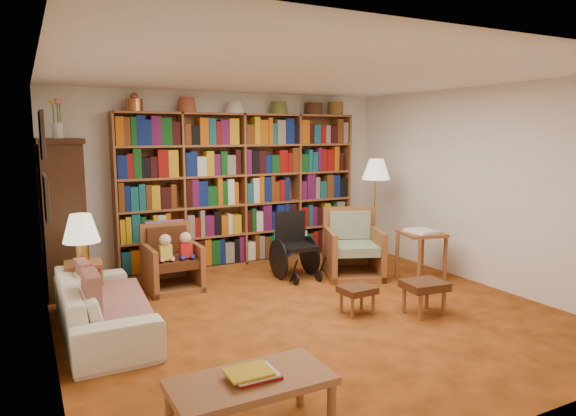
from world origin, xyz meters
TOP-DOWN VIEW (x-y plane):
  - floor at (0.00, 0.00)m, footprint 5.00×5.00m
  - ceiling at (0.00, 0.00)m, footprint 5.00×5.00m
  - wall_back at (0.00, 2.50)m, footprint 5.00×0.00m
  - wall_front at (0.00, -2.50)m, footprint 5.00×0.00m
  - wall_left at (-2.50, 0.00)m, footprint 0.00×5.00m
  - wall_right at (2.50, 0.00)m, footprint 0.00×5.00m
  - bookshelf at (0.20, 2.33)m, footprint 3.60×0.30m
  - curio_cabinet at (-2.25, 2.00)m, footprint 0.50×0.95m
  - framed_pictures at (-2.48, 0.30)m, footprint 0.03×0.52m
  - sofa at (-2.05, 0.40)m, footprint 1.89×0.76m
  - sofa_throw at (-2.00, 0.40)m, footprint 0.77×1.32m
  - cushion_left at (-2.18, 0.75)m, footprint 0.15×0.36m
  - cushion_right at (-2.18, 0.05)m, footprint 0.13×0.41m
  - side_table_lamp at (-2.15, 1.01)m, footprint 0.40×0.40m
  - table_lamp at (-2.15, 1.01)m, footprint 0.38×0.38m
  - armchair_leather at (-1.09, 1.56)m, footprint 0.65×0.70m
  - armchair_sage at (1.22, 1.03)m, footprint 1.00×0.99m
  - wheelchair at (0.52, 1.30)m, footprint 0.50×0.70m
  - floor_lamp at (1.91, 1.40)m, footprint 0.41×0.41m
  - side_table_papers at (1.92, 0.40)m, footprint 0.61×0.61m
  - footstool_a at (0.44, -0.28)m, footprint 0.37×0.32m
  - footstool_b at (1.06, -0.62)m, footprint 0.47×0.41m
  - coffee_table at (-1.46, -1.84)m, footprint 1.03×0.52m

SIDE VIEW (x-z plane):
  - floor at x=0.00m, z-range 0.00..0.00m
  - footstool_a at x=0.44m, z-range 0.10..0.40m
  - sofa at x=-2.05m, z-range 0.00..0.55m
  - footstool_b at x=1.06m, z-range 0.12..0.48m
  - sofa_throw at x=-2.00m, z-range 0.28..0.32m
  - armchair_leather at x=-1.09m, z-range -0.07..0.74m
  - armchair_sage at x=1.22m, z-range -0.11..0.80m
  - coffee_table at x=-1.46m, z-range 0.12..0.58m
  - wheelchair at x=0.52m, z-range -0.04..0.84m
  - side_table_lamp at x=-2.15m, z-range 0.13..0.70m
  - cushion_left at x=-2.18m, z-range 0.27..0.63m
  - cushion_right at x=-2.18m, z-range 0.25..0.65m
  - side_table_papers at x=1.92m, z-range 0.19..0.87m
  - table_lamp at x=-2.15m, z-range 0.67..1.18m
  - curio_cabinet at x=-2.25m, z-range -0.25..2.15m
  - bookshelf at x=0.20m, z-range -0.04..2.38m
  - wall_back at x=0.00m, z-range -1.25..3.75m
  - wall_front at x=0.00m, z-range -1.25..3.75m
  - wall_left at x=-2.50m, z-range -1.25..3.75m
  - wall_right at x=2.50m, z-range -1.25..3.75m
  - floor_lamp at x=1.91m, z-range 0.56..2.11m
  - framed_pictures at x=-2.48m, z-range 1.14..2.11m
  - ceiling at x=0.00m, z-range 2.50..2.50m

